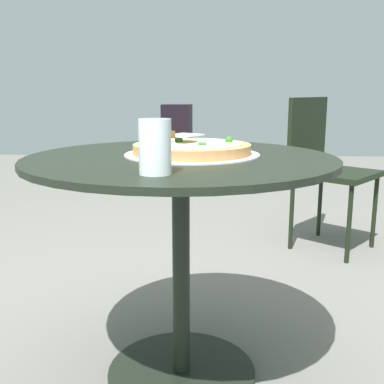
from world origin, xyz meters
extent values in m
plane|color=slate|center=(0.00, 0.00, 0.00)|extent=(10.00, 10.00, 0.00)
cylinder|color=black|center=(0.00, 0.00, 0.67)|extent=(0.87, 0.87, 0.02)
cylinder|color=black|center=(0.00, 0.00, 0.34)|extent=(0.05, 0.05, 0.65)
cylinder|color=black|center=(0.00, 0.00, 0.01)|extent=(0.46, 0.46, 0.02)
cylinder|color=silver|center=(-0.03, -0.03, 0.69)|extent=(0.39, 0.39, 0.00)
cylinder|color=tan|center=(-0.03, -0.03, 0.70)|extent=(0.34, 0.34, 0.03)
cylinder|color=beige|center=(-0.03, -0.03, 0.72)|extent=(0.28, 0.28, 0.00)
sphere|color=silver|center=(0.02, 0.05, 0.72)|extent=(0.02, 0.02, 0.02)
sphere|color=#366B30|center=(0.05, -0.10, 0.72)|extent=(0.02, 0.02, 0.02)
sphere|color=#327034|center=(-0.07, 0.03, 0.72)|extent=(0.01, 0.01, 0.01)
sphere|color=#2D6A20|center=(0.08, -0.04, 0.72)|extent=(0.01, 0.01, 0.01)
sphere|color=#276726|center=(0.01, -0.05, 0.72)|extent=(0.02, 0.02, 0.02)
sphere|color=#327434|center=(-0.06, 0.03, 0.72)|extent=(0.01, 0.01, 0.01)
sphere|color=silver|center=(-0.06, -0.01, 0.72)|extent=(0.01, 0.01, 0.01)
sphere|color=#2D6A22|center=(-0.14, -0.05, 0.72)|extent=(0.02, 0.02, 0.02)
cube|color=silver|center=(-0.01, -0.05, 0.74)|extent=(0.12, 0.13, 0.00)
cube|color=brown|center=(0.05, 0.04, 0.75)|extent=(0.08, 0.10, 0.02)
cylinder|color=white|center=(0.04, 0.29, 0.74)|extent=(0.07, 0.07, 0.12)
cube|color=black|center=(0.03, -0.28, 0.75)|extent=(0.10, 0.09, 0.14)
cube|color=black|center=(-0.77, -1.23, 0.42)|extent=(0.55, 0.55, 0.03)
cube|color=black|center=(-0.63, -1.35, 0.63)|extent=(0.27, 0.31, 0.39)
cylinder|color=black|center=(-1.00, -1.25, 0.20)|extent=(0.02, 0.02, 0.41)
cylinder|color=black|center=(-0.79, -1.00, 0.20)|extent=(0.02, 0.02, 0.41)
cylinder|color=black|center=(-0.75, -1.46, 0.20)|extent=(0.02, 0.02, 0.41)
cylinder|color=black|center=(-0.54, -1.21, 0.20)|extent=(0.02, 0.02, 0.41)
camera|label=1|loc=(-0.08, 1.31, 0.86)|focal=43.90mm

